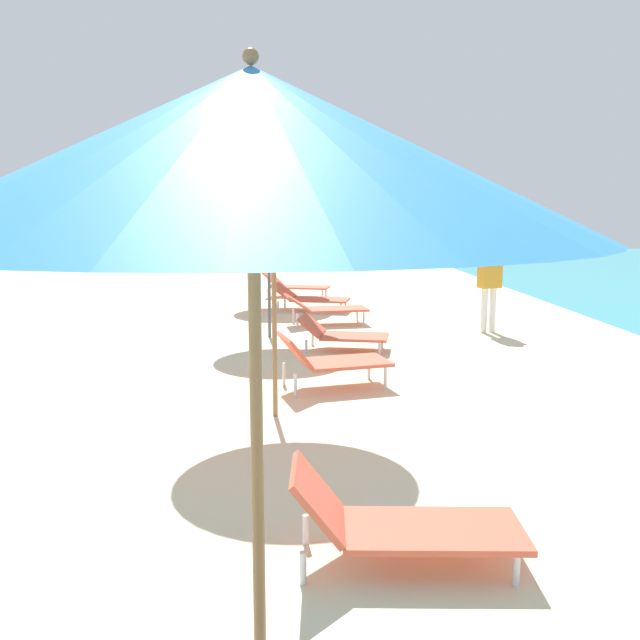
{
  "coord_description": "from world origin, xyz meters",
  "views": [
    {
      "loc": [
        -0.11,
        9.98,
        2.11
      ],
      "look_at": [
        0.18,
        15.62,
        1.16
      ],
      "focal_mm": 37.66,
      "sensor_mm": 36.0,
      "label": 1
    }
  ],
  "objects_px": {
    "umbrella_fourth": "(252,155)",
    "umbrella_farthest": "(274,191)",
    "lounger_farthest_shoreside": "(295,285)",
    "person_walking_mid": "(490,278)",
    "lounger_fifth_shoreside": "(331,359)",
    "lounger_fourth_shoreside": "(398,521)",
    "lounger_sixth_inland": "(342,333)",
    "umbrella_sixth": "(268,177)",
    "umbrella_fifth": "(273,177)",
    "lounger_farthest_inland": "(309,297)",
    "lounger_sixth_shoreside": "(325,307)"
  },
  "relations": [
    {
      "from": "umbrella_farthest",
      "to": "lounger_farthest_shoreside",
      "type": "bearing_deg",
      "value": 66.5
    },
    {
      "from": "lounger_fourth_shoreside",
      "to": "umbrella_fifth",
      "type": "bearing_deg",
      "value": 108.33
    },
    {
      "from": "lounger_fifth_shoreside",
      "to": "umbrella_farthest",
      "type": "bearing_deg",
      "value": 82.05
    },
    {
      "from": "umbrella_fifth",
      "to": "lounger_sixth_inland",
      "type": "xyz_separation_m",
      "value": [
        0.95,
        3.18,
        -2.15
      ]
    },
    {
      "from": "umbrella_fifth",
      "to": "person_walking_mid",
      "type": "bearing_deg",
      "value": 51.53
    },
    {
      "from": "lounger_fifth_shoreside",
      "to": "umbrella_sixth",
      "type": "xyz_separation_m",
      "value": [
        -0.79,
        3.19,
        2.24
      ]
    },
    {
      "from": "lounger_sixth_shoreside",
      "to": "lounger_sixth_inland",
      "type": "relative_size",
      "value": 1.09
    },
    {
      "from": "person_walking_mid",
      "to": "lounger_sixth_inland",
      "type": "bearing_deg",
      "value": -82.13
    },
    {
      "from": "umbrella_fifth",
      "to": "lounger_fifth_shoreside",
      "type": "relative_size",
      "value": 1.9
    },
    {
      "from": "umbrella_fifth",
      "to": "lounger_sixth_inland",
      "type": "relative_size",
      "value": 1.86
    },
    {
      "from": "umbrella_fourth",
      "to": "lounger_sixth_inland",
      "type": "relative_size",
      "value": 1.88
    },
    {
      "from": "lounger_fourth_shoreside",
      "to": "lounger_sixth_inland",
      "type": "distance_m",
      "value": 6.11
    },
    {
      "from": "lounger_fifth_shoreside",
      "to": "lounger_farthest_shoreside",
      "type": "bearing_deg",
      "value": 78.06
    },
    {
      "from": "umbrella_sixth",
      "to": "lounger_farthest_shoreside",
      "type": "height_order",
      "value": "umbrella_sixth"
    },
    {
      "from": "umbrella_fifth",
      "to": "umbrella_sixth",
      "type": "distance_m",
      "value": 4.24
    },
    {
      "from": "umbrella_fourth",
      "to": "umbrella_farthest",
      "type": "xyz_separation_m",
      "value": [
        -0.12,
        12.39,
        0.17
      ]
    },
    {
      "from": "lounger_fourth_shoreside",
      "to": "umbrella_farthest",
      "type": "xyz_separation_m",
      "value": [
        -0.89,
        11.19,
        2.2
      ]
    },
    {
      "from": "umbrella_fourth",
      "to": "person_walking_mid",
      "type": "distance_m",
      "value": 9.42
    },
    {
      "from": "umbrella_fourth",
      "to": "person_walking_mid",
      "type": "relative_size",
      "value": 1.72
    },
    {
      "from": "lounger_fourth_shoreside",
      "to": "lounger_sixth_inland",
      "type": "height_order",
      "value": "lounger_fourth_shoreside"
    },
    {
      "from": "umbrella_fifth",
      "to": "lounger_sixth_inland",
      "type": "distance_m",
      "value": 3.95
    },
    {
      "from": "umbrella_fourth",
      "to": "lounger_farthest_shoreside",
      "type": "bearing_deg",
      "value": 88.52
    },
    {
      "from": "lounger_sixth_inland",
      "to": "lounger_farthest_inland",
      "type": "bearing_deg",
      "value": 107.2
    },
    {
      "from": "umbrella_fourth",
      "to": "lounger_farthest_shoreside",
      "type": "xyz_separation_m",
      "value": [
        0.35,
        13.47,
        -2.02
      ]
    },
    {
      "from": "lounger_farthest_inland",
      "to": "umbrella_farthest",
      "type": "bearing_deg",
      "value": 135.14
    },
    {
      "from": "person_walking_mid",
      "to": "umbrella_fourth",
      "type": "bearing_deg",
      "value": -41.12
    },
    {
      "from": "lounger_fourth_shoreside",
      "to": "umbrella_fifth",
      "type": "relative_size",
      "value": 0.53
    },
    {
      "from": "lounger_farthest_shoreside",
      "to": "umbrella_sixth",
      "type": "bearing_deg",
      "value": -82.77
    },
    {
      "from": "lounger_farthest_shoreside",
      "to": "lounger_farthest_inland",
      "type": "bearing_deg",
      "value": -70.73
    },
    {
      "from": "lounger_fifth_shoreside",
      "to": "lounger_farthest_inland",
      "type": "bearing_deg",
      "value": 76.37
    },
    {
      "from": "umbrella_fourth",
      "to": "lounger_sixth_shoreside",
      "type": "xyz_separation_m",
      "value": [
        0.84,
        9.54,
        -1.98
      ]
    },
    {
      "from": "lounger_sixth_shoreside",
      "to": "person_walking_mid",
      "type": "distance_m",
      "value": 2.95
    },
    {
      "from": "umbrella_farthest",
      "to": "umbrella_fifth",
      "type": "bearing_deg",
      "value": -89.15
    },
    {
      "from": "lounger_fifth_shoreside",
      "to": "lounger_sixth_shoreside",
      "type": "relative_size",
      "value": 0.89
    },
    {
      "from": "umbrella_sixth",
      "to": "umbrella_farthest",
      "type": "xyz_separation_m",
      "value": [
        0.03,
        4.02,
        -0.12
      ]
    },
    {
      "from": "lounger_fifth_shoreside",
      "to": "lounger_sixth_shoreside",
      "type": "bearing_deg",
      "value": 73.48
    },
    {
      "from": "umbrella_farthest",
      "to": "umbrella_sixth",
      "type": "bearing_deg",
      "value": -90.41
    },
    {
      "from": "lounger_fourth_shoreside",
      "to": "person_walking_mid",
      "type": "xyz_separation_m",
      "value": [
        2.79,
        7.41,
        0.66
      ]
    },
    {
      "from": "umbrella_fifth",
      "to": "umbrella_sixth",
      "type": "height_order",
      "value": "umbrella_sixth"
    },
    {
      "from": "lounger_fifth_shoreside",
      "to": "umbrella_farthest",
      "type": "height_order",
      "value": "umbrella_farthest"
    },
    {
      "from": "umbrella_fourth",
      "to": "lounger_sixth_inland",
      "type": "xyz_separation_m",
      "value": [
        0.95,
        7.31,
        -2.04
      ]
    },
    {
      "from": "lounger_fourth_shoreside",
      "to": "umbrella_fifth",
      "type": "xyz_separation_m",
      "value": [
        -0.77,
        2.93,
        2.13
      ]
    },
    {
      "from": "umbrella_fourth",
      "to": "umbrella_farthest",
      "type": "bearing_deg",
      "value": 90.55
    },
    {
      "from": "umbrella_fifth",
      "to": "lounger_fifth_shoreside",
      "type": "xyz_separation_m",
      "value": [
        0.64,
        1.05,
        -2.06
      ]
    },
    {
      "from": "umbrella_fifth",
      "to": "lounger_farthest_inland",
      "type": "distance_m",
      "value": 7.39
    },
    {
      "from": "lounger_sixth_inland",
      "to": "lounger_sixth_shoreside",
      "type": "bearing_deg",
      "value": 105.07
    },
    {
      "from": "umbrella_fifth",
      "to": "lounger_fifth_shoreside",
      "type": "height_order",
      "value": "umbrella_fifth"
    },
    {
      "from": "lounger_farthest_inland",
      "to": "umbrella_fourth",
      "type": "bearing_deg",
      "value": -79.01
    },
    {
      "from": "lounger_fourth_shoreside",
      "to": "person_walking_mid",
      "type": "relative_size",
      "value": 0.91
    },
    {
      "from": "umbrella_fifth",
      "to": "lounger_farthest_shoreside",
      "type": "height_order",
      "value": "umbrella_fifth"
    }
  ]
}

